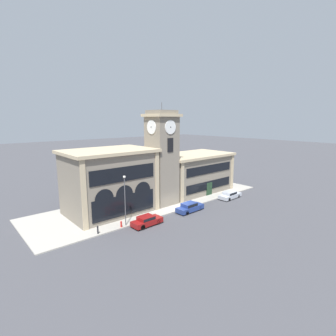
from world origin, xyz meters
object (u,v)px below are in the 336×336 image
object	(u,v)px
parked_car_mid	(190,207)
bollard	(98,230)
street_lamp	(125,194)
parked_car_far	(230,195)
fire_hydrant	(121,224)
parked_car_near	(147,220)

from	to	relation	value
parked_car_mid	bollard	size ratio (longest dim) A/B	4.57
street_lamp	parked_car_far	bearing A→B (deg)	-4.45
fire_hydrant	bollard	bearing A→B (deg)	177.53
parked_car_mid	fire_hydrant	bearing A→B (deg)	170.77
bollard	fire_hydrant	distance (m)	3.27
parked_car_near	bollard	xyz separation A→B (m)	(-6.33, 1.65, -0.06)
street_lamp	fire_hydrant	xyz separation A→B (m)	(-0.77, -0.12, -3.97)
parked_car_near	parked_car_far	distance (m)	18.76
parked_car_mid	bollard	bearing A→B (deg)	171.90
parked_car_mid	parked_car_far	bearing A→B (deg)	-1.66
parked_car_near	street_lamp	bearing A→B (deg)	142.79
parked_car_near	fire_hydrant	bearing A→B (deg)	152.05
street_lamp	bollard	xyz separation A→B (m)	(-4.04, 0.02, -3.87)
parked_car_far	fire_hydrant	xyz separation A→B (m)	(-21.83, 1.51, -0.12)
parked_car_mid	fire_hydrant	world-z (taller)	parked_car_mid
parked_car_near	fire_hydrant	distance (m)	3.42
parked_car_mid	parked_car_far	distance (m)	10.43
bollard	parked_car_mid	bearing A→B (deg)	-6.44
parked_car_mid	street_lamp	world-z (taller)	street_lamp
parked_car_far	parked_car_near	bearing A→B (deg)	178.34
parked_car_near	bollard	size ratio (longest dim) A/B	4.16
bollard	parked_car_far	bearing A→B (deg)	-3.77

